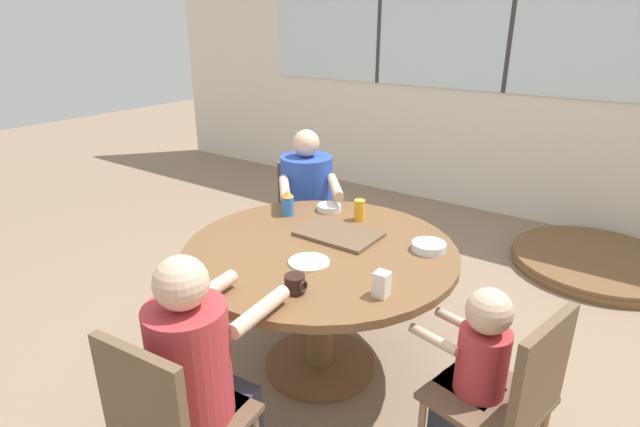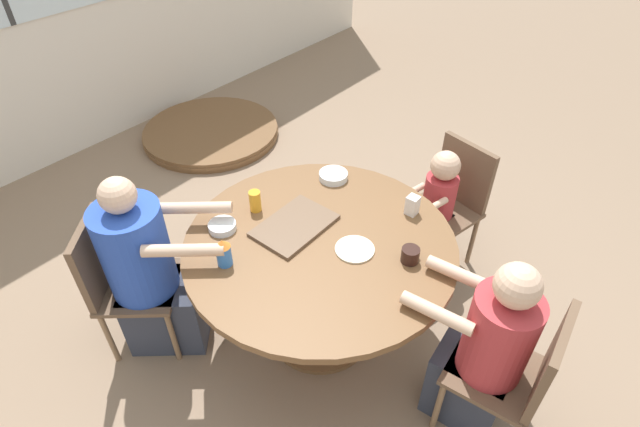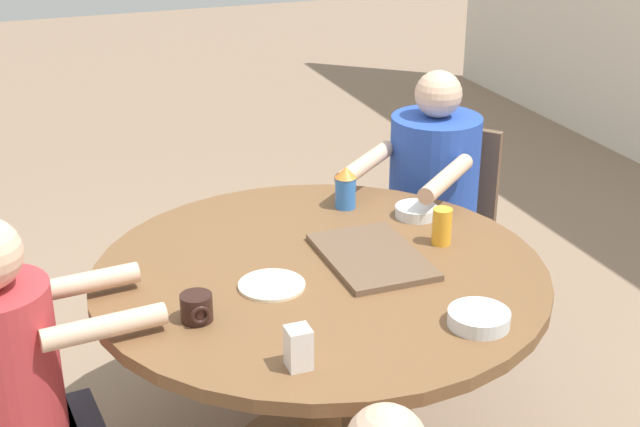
{
  "view_description": "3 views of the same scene",
  "coord_description": "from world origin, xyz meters",
  "views": [
    {
      "loc": [
        1.3,
        -1.84,
        1.79
      ],
      "look_at": [
        0.0,
        0.0,
        0.9
      ],
      "focal_mm": 28.0,
      "sensor_mm": 36.0,
      "label": 1
    },
    {
      "loc": [
        -1.4,
        -1.15,
        2.42
      ],
      "look_at": [
        0.0,
        0.0,
        0.9
      ],
      "focal_mm": 28.0,
      "sensor_mm": 36.0,
      "label": 2
    },
    {
      "loc": [
        2.23,
        -0.85,
        1.94
      ],
      "look_at": [
        0.0,
        0.0,
        0.9
      ],
      "focal_mm": 50.0,
      "sensor_mm": 36.0,
      "label": 3
    }
  ],
  "objects": [
    {
      "name": "chair_for_woman_green_shirt",
      "position": [
        -0.69,
        0.8,
        0.5
      ],
      "size": [
        0.56,
        0.56,
        0.84
      ],
      "rotation": [
        0.0,
        0.0,
        -2.43
      ],
      "color": "brown",
      "rests_on": "ground_plane"
    },
    {
      "name": "person_man_blue_shirt",
      "position": [
        0.08,
        -0.89,
        0.48
      ],
      "size": [
        0.35,
        0.57,
        1.06
      ],
      "rotation": [
        0.0,
        0.0,
        0.09
      ],
      "color": "#333847",
      "rests_on": "ground_plane"
    },
    {
      "name": "person_woman_green_shirt",
      "position": [
        -0.58,
        0.67,
        0.49
      ],
      "size": [
        0.66,
        0.69,
        1.12
      ],
      "rotation": [
        0.0,
        0.0,
        -2.43
      ],
      "color": "#333847",
      "rests_on": "ground_plane"
    },
    {
      "name": "food_tray_dark",
      "position": [
        -0.0,
        0.17,
        0.73
      ],
      "size": [
        0.41,
        0.28,
        0.02
      ],
      "color": "brown",
      "rests_on": "dining_table"
    },
    {
      "name": "coffee_mug",
      "position": [
        0.17,
        -0.42,
        0.76
      ],
      "size": [
        0.09,
        0.09,
        0.08
      ],
      "color": "black",
      "rests_on": "dining_table"
    },
    {
      "name": "juice_glass",
      "position": [
        -0.03,
        0.42,
        0.78
      ],
      "size": [
        0.06,
        0.06,
        0.12
      ],
      "color": "gold",
      "rests_on": "dining_table"
    },
    {
      "name": "bowl_white_shallow",
      "position": [
        0.46,
        0.28,
        0.74
      ],
      "size": [
        0.17,
        0.17,
        0.04
      ],
      "color": "silver",
      "rests_on": "dining_table"
    },
    {
      "name": "plate_tortillas",
      "position": [
        0.06,
        -0.17,
        0.73
      ],
      "size": [
        0.19,
        0.19,
        0.01
      ],
      "color": "beige",
      "rests_on": "dining_table"
    },
    {
      "name": "dining_table",
      "position": [
        0.0,
        0.0,
        0.58
      ],
      "size": [
        1.37,
        1.37,
        0.72
      ],
      "color": "brown",
      "rests_on": "ground_plane"
    },
    {
      "name": "sippy_cup",
      "position": [
        -0.41,
        0.25,
        0.8
      ],
      "size": [
        0.08,
        0.08,
        0.15
      ],
      "color": "blue",
      "rests_on": "dining_table"
    },
    {
      "name": "bowl_cereal",
      "position": [
        -0.25,
        0.44,
        0.74
      ],
      "size": [
        0.14,
        0.14,
        0.04
      ],
      "color": "silver",
      "rests_on": "dining_table"
    },
    {
      "name": "milk_carton_small",
      "position": [
        0.48,
        -0.24,
        0.77
      ],
      "size": [
        0.06,
        0.06,
        0.11
      ],
      "color": "silver",
      "rests_on": "dining_table"
    }
  ]
}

